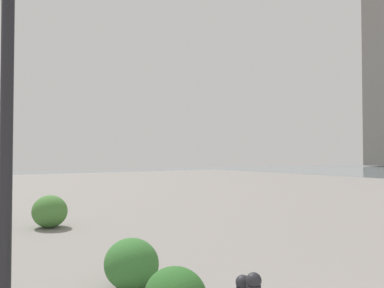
% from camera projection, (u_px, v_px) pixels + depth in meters
% --- Properties ---
extents(lamppost, '(0.98, 0.28, 3.89)m').
position_uv_depth(lamppost, '(7.00, 79.00, 4.42)').
color(lamppost, '#232328').
rests_on(lamppost, ground).
extents(shrub_low, '(0.77, 0.69, 0.65)m').
position_uv_depth(shrub_low, '(131.00, 264.00, 4.99)').
color(shrub_low, '#387533').
rests_on(shrub_low, ground).
extents(shrub_wide, '(0.90, 0.81, 0.77)m').
position_uv_depth(shrub_wide, '(50.00, 211.00, 9.23)').
color(shrub_wide, '#477F38').
rests_on(shrub_wide, ground).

